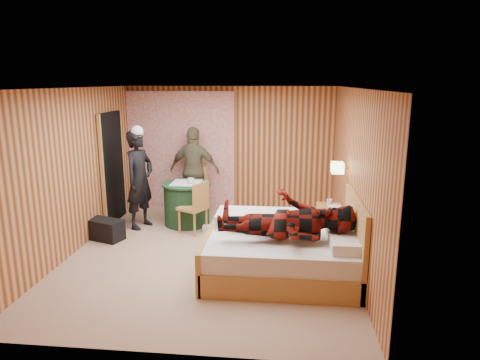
# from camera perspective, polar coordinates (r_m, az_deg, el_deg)

# --- Properties ---
(floor) EXTENTS (4.20, 5.00, 0.01)m
(floor) POSITION_cam_1_polar(r_m,az_deg,el_deg) (6.71, -3.99, -9.73)
(floor) COLOR tan
(floor) RESTS_ON ground
(ceiling) EXTENTS (4.20, 5.00, 0.01)m
(ceiling) POSITION_cam_1_polar(r_m,az_deg,el_deg) (6.19, -4.37, 12.13)
(ceiling) COLOR white
(ceiling) RESTS_ON wall_back
(wall_back) EXTENTS (4.20, 0.02, 2.50)m
(wall_back) POSITION_cam_1_polar(r_m,az_deg,el_deg) (8.76, -1.35, 4.23)
(wall_back) COLOR #D58551
(wall_back) RESTS_ON floor
(wall_left) EXTENTS (0.02, 5.00, 2.50)m
(wall_left) POSITION_cam_1_polar(r_m,az_deg,el_deg) (7.01, -21.35, 1.08)
(wall_left) COLOR #D58551
(wall_left) RESTS_ON floor
(wall_right) EXTENTS (0.02, 5.00, 2.50)m
(wall_right) POSITION_cam_1_polar(r_m,az_deg,el_deg) (6.32, 14.93, 0.32)
(wall_right) COLOR #D58551
(wall_right) RESTS_ON floor
(curtain) EXTENTS (2.20, 0.08, 2.40)m
(curtain) POSITION_cam_1_polar(r_m,az_deg,el_deg) (8.88, -7.83, 3.90)
(curtain) COLOR silver
(curtain) RESTS_ON floor
(doorway) EXTENTS (0.06, 0.90, 2.05)m
(doorway) POSITION_cam_1_polar(r_m,az_deg,el_deg) (8.28, -16.63, 1.57)
(doorway) COLOR black
(doorway) RESTS_ON floor
(wall_lamp) EXTENTS (0.26, 0.24, 0.16)m
(wall_lamp) POSITION_cam_1_polar(r_m,az_deg,el_deg) (6.72, 12.89, 1.61)
(wall_lamp) COLOR gold
(wall_lamp) RESTS_ON wall_right
(bed) EXTENTS (2.05, 1.61, 1.11)m
(bed) POSITION_cam_1_polar(r_m,az_deg,el_deg) (5.97, 5.83, -9.42)
(bed) COLOR tan
(bed) RESTS_ON floor
(nightstand) EXTENTS (0.43, 0.58, 0.56)m
(nightstand) POSITION_cam_1_polar(r_m,az_deg,el_deg) (7.34, 11.80, -5.52)
(nightstand) COLOR tan
(nightstand) RESTS_ON floor
(round_table) EXTENTS (0.89, 0.89, 0.79)m
(round_table) POSITION_cam_1_polar(r_m,az_deg,el_deg) (7.95, -7.11, -3.08)
(round_table) COLOR #1D3E28
(round_table) RESTS_ON floor
(chair_far) EXTENTS (0.51, 0.51, 0.93)m
(chair_far) POSITION_cam_1_polar(r_m,az_deg,el_deg) (8.57, -5.97, -0.88)
(chair_far) COLOR tan
(chair_far) RESTS_ON floor
(chair_near) EXTENTS (0.56, 0.56, 0.92)m
(chair_near) POSITION_cam_1_polar(r_m,az_deg,el_deg) (7.42, -5.87, -3.16)
(chair_near) COLOR tan
(chair_near) RESTS_ON floor
(duffel_bag) EXTENTS (0.68, 0.50, 0.34)m
(duffel_bag) POSITION_cam_1_polar(r_m,az_deg,el_deg) (7.54, -17.53, -6.32)
(duffel_bag) COLOR black
(duffel_bag) RESTS_ON floor
(sneaker_left) EXTENTS (0.27, 0.15, 0.11)m
(sneaker_left) POSITION_cam_1_polar(r_m,az_deg,el_deg) (7.60, -4.00, -6.49)
(sneaker_left) COLOR silver
(sneaker_left) RESTS_ON floor
(sneaker_right) EXTENTS (0.31, 0.22, 0.13)m
(sneaker_right) POSITION_cam_1_polar(r_m,az_deg,el_deg) (7.62, -2.70, -6.37)
(sneaker_right) COLOR silver
(sneaker_right) RESTS_ON floor
(woman_standing) EXTENTS (0.62, 0.75, 1.76)m
(woman_standing) POSITION_cam_1_polar(r_m,az_deg,el_deg) (7.82, -13.24, 0.04)
(woman_standing) COLOR black
(woman_standing) RESTS_ON floor
(man_at_table) EXTENTS (1.05, 0.54, 1.72)m
(man_at_table) POSITION_cam_1_polar(r_m,az_deg,el_deg) (8.55, -6.09, 1.29)
(man_at_table) COLOR brown
(man_at_table) RESTS_ON floor
(man_on_bed) EXTENTS (0.86, 0.67, 1.77)m
(man_on_bed) POSITION_cam_1_polar(r_m,az_deg,el_deg) (5.53, 6.26, -3.97)
(man_on_bed) COLOR #661009
(man_on_bed) RESTS_ON bed
(book_lower) EXTENTS (0.24, 0.27, 0.02)m
(book_lower) POSITION_cam_1_polar(r_m,az_deg,el_deg) (7.21, 11.94, -3.53)
(book_lower) COLOR silver
(book_lower) RESTS_ON nightstand
(book_upper) EXTENTS (0.26, 0.28, 0.02)m
(book_upper) POSITION_cam_1_polar(r_m,az_deg,el_deg) (7.21, 11.95, -3.38)
(book_upper) COLOR silver
(book_upper) RESTS_ON nightstand
(cup_nightstand) EXTENTS (0.11, 0.11, 0.09)m
(cup_nightstand) POSITION_cam_1_polar(r_m,az_deg,el_deg) (7.38, 11.81, -2.87)
(cup_nightstand) COLOR silver
(cup_nightstand) RESTS_ON nightstand
(cup_table) EXTENTS (0.14, 0.14, 0.10)m
(cup_table) POSITION_cam_1_polar(r_m,az_deg,el_deg) (7.78, -6.56, -0.09)
(cup_table) COLOR silver
(cup_table) RESTS_ON round_table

